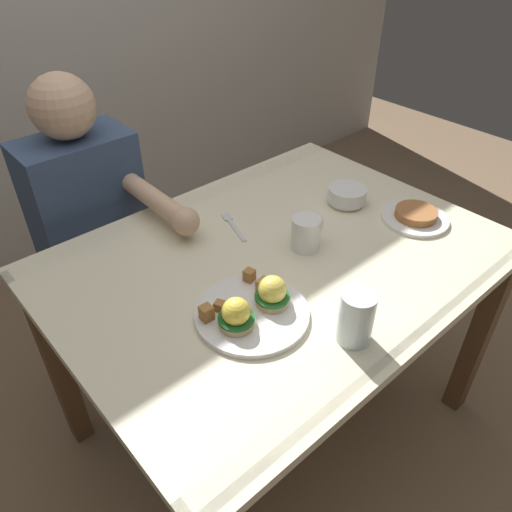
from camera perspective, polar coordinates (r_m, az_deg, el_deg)
ground_plane at (r=1.88m, az=2.03°, el=-18.22°), size 6.00×6.00×0.00m
dining_table at (r=1.40m, az=2.58°, el=-3.37°), size 1.20×0.90×0.74m
eggs_benedict_plate at (r=1.14m, az=-0.38°, el=-6.10°), size 0.27×0.27×0.09m
fruit_bowl at (r=1.57m, az=10.53°, el=6.96°), size 0.12×0.12×0.05m
coffee_mug at (r=1.34m, az=5.88°, el=2.79°), size 0.11×0.08×0.09m
fork at (r=1.45m, az=-2.71°, el=3.59°), size 0.06×0.15×0.00m
water_glass_near at (r=1.09m, az=11.54°, el=-7.25°), size 0.08×0.08×0.13m
side_plate at (r=1.55m, az=18.09°, el=4.42°), size 0.20×0.20×0.04m
diner_person at (r=1.70m, az=-18.19°, el=3.34°), size 0.34×0.54×1.14m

